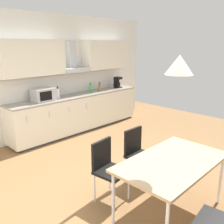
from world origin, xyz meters
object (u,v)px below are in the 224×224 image
at_px(bottle_white, 58,93).
at_px(chair_far_left, 107,165).
at_px(bottle_green, 90,88).
at_px(chair_far_right, 138,150).
at_px(microwave, 43,95).
at_px(bottle_brown, 100,87).
at_px(dining_table, 172,164).
at_px(pendant_lamp, 179,65).
at_px(coffee_maker, 117,82).

height_order(bottle_white, chair_far_left, bottle_white).
height_order(bottle_green, chair_far_right, bottle_green).
bearing_deg(microwave, bottle_brown, -1.22).
height_order(bottle_white, dining_table, bottle_white).
relative_size(microwave, pendant_lamp, 1.50).
xyz_separation_m(microwave, dining_table, (-0.27, -3.43, -0.35)).
bearing_deg(chair_far_left, coffee_maker, 41.24).
bearing_deg(pendant_lamp, bottle_brown, 60.44).
xyz_separation_m(coffee_maker, bottle_white, (-2.05, -0.05, -0.03)).
xyz_separation_m(microwave, pendant_lamp, (-0.27, -3.43, 0.86)).
xyz_separation_m(bottle_green, bottle_white, (-1.04, -0.05, 0.01)).
xyz_separation_m(bottle_brown, pendant_lamp, (-1.93, -3.39, 0.90)).
height_order(bottle_green, bottle_brown, same).
distance_m(bottle_green, chair_far_left, 3.36).
bearing_deg(chair_far_left, bottle_green, 52.92).
height_order(bottle_green, dining_table, bottle_green).
xyz_separation_m(coffee_maker, chair_far_right, (-2.35, -2.65, -0.54)).
distance_m(bottle_brown, chair_far_left, 3.47).
height_order(bottle_brown, dining_table, bottle_brown).
distance_m(bottle_green, pendant_lamp, 3.95).
bearing_deg(bottle_brown, microwave, 178.78).
distance_m(bottle_green, dining_table, 3.86).
bearing_deg(bottle_brown, coffee_maker, 4.66).
bearing_deg(dining_table, bottle_green, 64.31).
distance_m(microwave, coffee_maker, 2.41).
bearing_deg(dining_table, chair_far_right, 67.73).
distance_m(coffee_maker, chair_far_right, 3.58).
bearing_deg(dining_table, chair_far_left, 112.81).
relative_size(bottle_white, chair_far_right, 0.32).
xyz_separation_m(dining_table, chair_far_left, (-0.34, 0.81, -0.18)).
bearing_deg(bottle_green, bottle_brown, -15.09).
height_order(chair_far_left, pendant_lamp, pendant_lamp).
height_order(bottle_white, chair_far_right, bottle_white).
bearing_deg(dining_table, microwave, 85.50).
bearing_deg(pendant_lamp, microwave, 85.50).
relative_size(bottle_brown, chair_far_left, 0.29).
xyz_separation_m(bottle_brown, dining_table, (-1.93, -3.39, -0.32)).
bearing_deg(microwave, coffee_maker, 0.63).
distance_m(microwave, pendant_lamp, 3.55).
height_order(chair_far_left, chair_far_right, same).
xyz_separation_m(coffee_maker, pendant_lamp, (-2.68, -3.46, 0.86)).
xyz_separation_m(dining_table, chair_far_right, (0.33, 0.81, -0.18)).
xyz_separation_m(bottle_white, pendant_lamp, (-0.63, -3.41, 0.89)).
distance_m(bottle_green, bottle_brown, 0.27).
bearing_deg(bottle_green, microwave, -178.58).
relative_size(microwave, dining_table, 0.33).
height_order(microwave, chair_far_left, microwave).
xyz_separation_m(microwave, coffee_maker, (2.41, 0.03, 0.01)).
height_order(coffee_maker, dining_table, coffee_maker).
xyz_separation_m(chair_far_right, pendant_lamp, (-0.33, -0.81, 1.39)).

